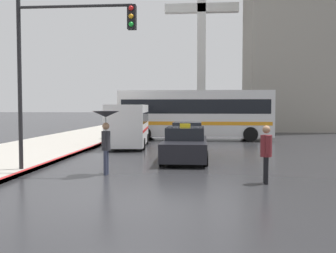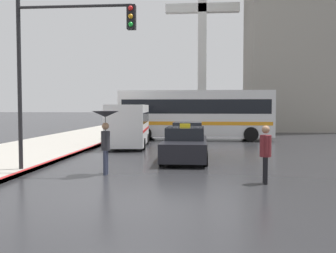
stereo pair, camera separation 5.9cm
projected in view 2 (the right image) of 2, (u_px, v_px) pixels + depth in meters
ground_plane at (124, 200)px, 9.66m from camera, size 300.00×300.00×0.00m
taxi at (185, 145)px, 16.69m from camera, size 1.91×4.60×1.57m
sedan_red at (188, 136)px, 22.09m from camera, size 1.91×4.01×1.42m
ambulance_van at (129, 123)px, 22.41m from camera, size 2.47×5.66×2.40m
city_bus at (196, 113)px, 27.22m from camera, size 10.48×2.76×3.39m
pedestrian_with_umbrella at (105, 126)px, 13.16m from camera, size 0.91×0.91×2.15m
pedestrian_man at (265, 149)px, 11.62m from camera, size 0.35×0.49×1.74m
traffic_light at (64, 51)px, 13.21m from camera, size 4.10×0.38×5.94m
monument_cross at (202, 34)px, 41.44m from camera, size 7.73×0.90×17.57m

